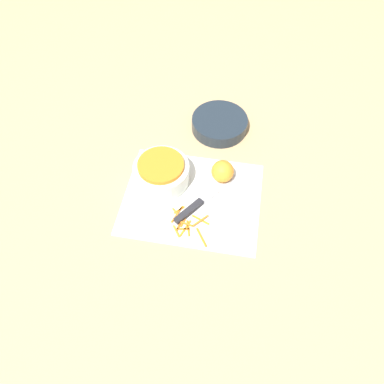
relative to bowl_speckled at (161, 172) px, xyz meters
The scene contains 7 objects.
ground_plane 0.13m from the bowl_speckled, 26.83° to the right, with size 4.00×4.00×0.00m, color tan.
cutting_board 0.12m from the bowl_speckled, 26.83° to the right, with size 0.41×0.33×0.01m.
bowl_speckled is the anchor object (origin of this frame).
bowl_dark 0.30m from the bowl_speckled, 60.45° to the left, with size 0.19×0.19×0.05m.
knife 0.15m from the bowl_speckled, 34.42° to the right, with size 0.16×0.22×0.02m.
orange_left 0.19m from the bowl_speckled, 11.25° to the left, with size 0.07×0.07×0.07m.
peel_pile 0.18m from the bowl_speckled, 53.97° to the right, with size 0.12×0.13×0.01m.
Camera 1 is at (0.11, -0.63, 0.95)m, focal length 35.00 mm.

